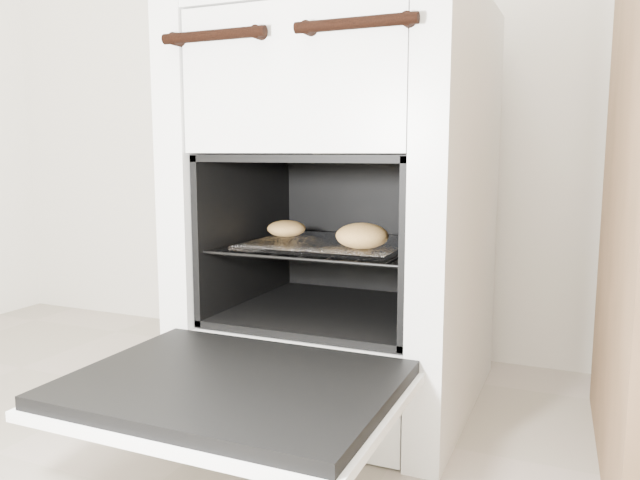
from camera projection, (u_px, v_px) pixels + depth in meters
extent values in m
cube|color=white|center=(347.00, 206.00, 1.34)|extent=(0.55, 0.59, 0.85)
cylinder|color=black|center=(213.00, 35.00, 1.07)|extent=(0.20, 0.02, 0.02)
cylinder|color=black|center=(355.00, 23.00, 0.96)|extent=(0.20, 0.02, 0.02)
cube|color=black|center=(233.00, 384.00, 0.94)|extent=(0.48, 0.37, 0.02)
cube|color=white|center=(233.00, 395.00, 0.94)|extent=(0.50, 0.39, 0.01)
cylinder|color=black|center=(250.00, 240.00, 1.36)|extent=(0.01, 0.39, 0.01)
cylinder|color=black|center=(429.00, 251.00, 1.21)|extent=(0.01, 0.39, 0.01)
cylinder|color=black|center=(296.00, 259.00, 1.12)|extent=(0.40, 0.01, 0.01)
cylinder|color=black|center=(364.00, 234.00, 1.45)|extent=(0.40, 0.01, 0.01)
cylinder|color=black|center=(263.00, 241.00, 1.35)|extent=(0.01, 0.37, 0.01)
cylinder|color=black|center=(286.00, 242.00, 1.33)|extent=(0.01, 0.37, 0.01)
cylinder|color=black|center=(310.00, 244.00, 1.31)|extent=(0.01, 0.37, 0.01)
cylinder|color=black|center=(334.00, 245.00, 1.29)|extent=(0.01, 0.37, 0.01)
cylinder|color=black|center=(359.00, 247.00, 1.26)|extent=(0.01, 0.37, 0.01)
cylinder|color=black|center=(385.00, 248.00, 1.24)|extent=(0.01, 0.37, 0.01)
cylinder|color=black|center=(412.00, 250.00, 1.22)|extent=(0.01, 0.37, 0.01)
cube|color=white|center=(331.00, 244.00, 1.27)|extent=(0.31, 0.28, 0.01)
ellipsoid|color=tan|center=(364.00, 238.00, 1.19)|extent=(0.09, 0.09, 0.03)
ellipsoid|color=tan|center=(362.00, 236.00, 1.18)|extent=(0.14, 0.14, 0.05)
ellipsoid|color=tan|center=(286.00, 228.00, 1.34)|extent=(0.11, 0.11, 0.04)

